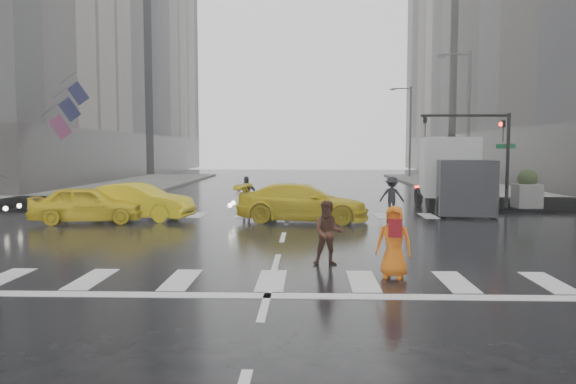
{
  "coord_description": "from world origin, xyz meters",
  "views": [
    {
      "loc": [
        0.77,
        -18.09,
        2.89
      ],
      "look_at": [
        0.1,
        2.0,
        1.33
      ],
      "focal_mm": 35.0,
      "sensor_mm": 36.0,
      "label": 1
    }
  ],
  "objects_px": {
    "traffic_signal_pole": "(486,141)",
    "taxi_front": "(88,204)",
    "taxi_mid": "(137,202)",
    "pedestrian_brown": "(328,233)",
    "pedestrian_orange": "(394,242)",
    "box_truck": "(452,172)"
  },
  "relations": [
    {
      "from": "taxi_mid",
      "to": "box_truck",
      "type": "bearing_deg",
      "value": -65.51
    },
    {
      "from": "traffic_signal_pole",
      "to": "taxi_front",
      "type": "height_order",
      "value": "traffic_signal_pole"
    },
    {
      "from": "traffic_signal_pole",
      "to": "taxi_mid",
      "type": "height_order",
      "value": "traffic_signal_pole"
    },
    {
      "from": "pedestrian_orange",
      "to": "box_truck",
      "type": "bearing_deg",
      "value": 89.69
    },
    {
      "from": "pedestrian_brown",
      "to": "taxi_mid",
      "type": "distance_m",
      "value": 11.33
    },
    {
      "from": "pedestrian_brown",
      "to": "taxi_front",
      "type": "xyz_separation_m",
      "value": [
        -9.06,
        7.62,
        -0.08
      ]
    },
    {
      "from": "traffic_signal_pole",
      "to": "taxi_front",
      "type": "distance_m",
      "value": 17.57
    },
    {
      "from": "box_truck",
      "to": "taxi_mid",
      "type": "bearing_deg",
      "value": -156.62
    },
    {
      "from": "taxi_front",
      "to": "box_truck",
      "type": "distance_m",
      "value": 16.0
    },
    {
      "from": "pedestrian_orange",
      "to": "box_truck",
      "type": "xyz_separation_m",
      "value": [
        4.79,
        13.7,
        1.0
      ]
    },
    {
      "from": "taxi_mid",
      "to": "box_truck",
      "type": "distance_m",
      "value": 14.15
    },
    {
      "from": "pedestrian_brown",
      "to": "taxi_front",
      "type": "height_order",
      "value": "pedestrian_brown"
    },
    {
      "from": "pedestrian_brown",
      "to": "taxi_front",
      "type": "relative_size",
      "value": 0.38
    },
    {
      "from": "pedestrian_brown",
      "to": "pedestrian_orange",
      "type": "xyz_separation_m",
      "value": [
        1.41,
        -1.38,
        0.02
      ]
    },
    {
      "from": "traffic_signal_pole",
      "to": "pedestrian_orange",
      "type": "distance_m",
      "value": 15.24
    },
    {
      "from": "taxi_front",
      "to": "box_truck",
      "type": "xyz_separation_m",
      "value": [
        15.25,
        4.7,
        1.09
      ]
    },
    {
      "from": "pedestrian_brown",
      "to": "pedestrian_orange",
      "type": "distance_m",
      "value": 1.97
    },
    {
      "from": "pedestrian_orange",
      "to": "pedestrian_brown",
      "type": "bearing_deg",
      "value": 154.55
    },
    {
      "from": "pedestrian_orange",
      "to": "taxi_mid",
      "type": "xyz_separation_m",
      "value": [
        -8.81,
        9.95,
        -0.07
      ]
    },
    {
      "from": "traffic_signal_pole",
      "to": "taxi_front",
      "type": "bearing_deg",
      "value": -164.41
    },
    {
      "from": "pedestrian_brown",
      "to": "pedestrian_orange",
      "type": "height_order",
      "value": "pedestrian_orange"
    },
    {
      "from": "taxi_mid",
      "to": "taxi_front",
      "type": "bearing_deg",
      "value": 129.3
    }
  ]
}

